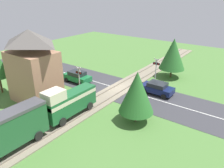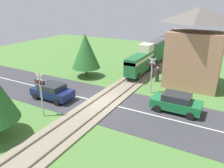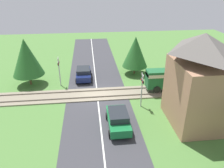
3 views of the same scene
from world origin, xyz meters
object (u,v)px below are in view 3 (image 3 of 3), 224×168
station_building (197,83)px  pedestrian_by_station (173,95)px  crossing_signal_west_approach (59,68)px  car_near_crossing (83,73)px  car_far_side (118,119)px  crossing_signal_east_approach (142,86)px

station_building → pedestrian_by_station: station_building is taller
crossing_signal_west_approach → pedestrian_by_station: 12.64m
car_near_crossing → car_far_side: bearing=15.9°
crossing_signal_west_approach → pedestrian_by_station: (5.09, 11.48, -1.44)m
crossing_signal_east_approach → pedestrian_by_station: bearing=97.6°
car_far_side → station_building: station_building is taller
car_near_crossing → station_building: size_ratio=0.49×
station_building → crossing_signal_east_approach: bearing=-129.0°
car_far_side → station_building: size_ratio=0.49×
station_building → car_near_crossing: bearing=-137.6°
crossing_signal_east_approach → crossing_signal_west_approach: bearing=-124.1°
car_near_crossing → car_far_side: size_ratio=0.99×
station_building → pedestrian_by_station: (-3.39, -0.33, -3.00)m
car_near_crossing → station_building: station_building is taller
car_near_crossing → pedestrian_by_station: bearing=53.1°
car_far_side → crossing_signal_east_approach: crossing_signal_east_approach is taller
car_near_crossing → crossing_signal_east_approach: 9.09m
crossing_signal_east_approach → station_building: station_building is taller
car_far_side → crossing_signal_west_approach: bearing=-147.1°
station_building → car_far_side: bearing=-89.5°
car_far_side → pedestrian_by_station: bearing=120.0°
crossing_signal_east_approach → car_far_side: bearing=-41.3°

